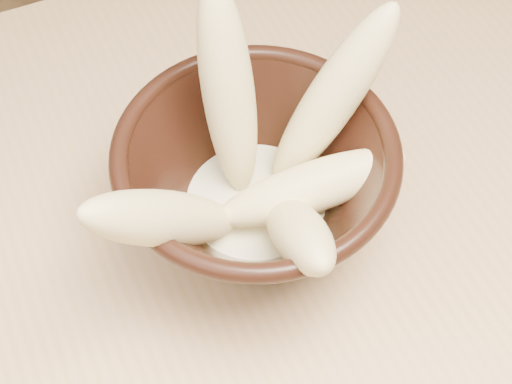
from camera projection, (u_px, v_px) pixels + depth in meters
table at (274, 307)px, 0.65m from camera, size 1.20×0.80×0.75m
bowl at (256, 185)px, 0.55m from camera, size 0.21×0.21×0.12m
milk_puddle at (256, 205)px, 0.58m from camera, size 0.12×0.12×0.02m
banana_upright at (228, 92)px, 0.53m from camera, size 0.05×0.10×0.18m
banana_left at (166, 219)px, 0.49m from camera, size 0.15×0.08×0.16m
banana_right at (332, 99)px, 0.54m from camera, size 0.13×0.06×0.17m
banana_across at (312, 187)px, 0.54m from camera, size 0.16×0.06×0.06m
banana_front at (299, 233)px, 0.50m from camera, size 0.06×0.14×0.12m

